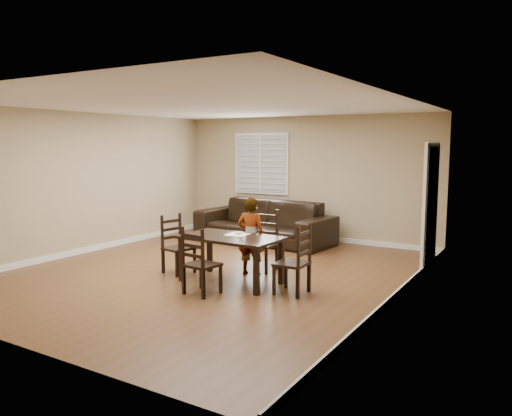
# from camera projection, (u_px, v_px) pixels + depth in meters

# --- Properties ---
(ground) EXTENTS (7.00, 7.00, 0.00)m
(ground) POSITION_uv_depth(u_px,v_px,m) (212.00, 272.00, 8.20)
(ground) COLOR brown
(ground) RESTS_ON ground
(room) EXTENTS (6.04, 7.04, 2.72)m
(room) POSITION_uv_depth(u_px,v_px,m) (219.00, 162.00, 8.10)
(room) COLOR tan
(room) RESTS_ON ground
(dining_table) EXTENTS (1.54, 0.90, 0.71)m
(dining_table) POSITION_uv_depth(u_px,v_px,m) (231.00, 242.00, 7.51)
(dining_table) COLOR black
(dining_table) RESTS_ON ground
(chair_near) EXTENTS (0.47, 0.44, 1.02)m
(chair_near) POSITION_uv_depth(u_px,v_px,m) (265.00, 242.00, 8.35)
(chair_near) COLOR black
(chair_near) RESTS_ON ground
(chair_far) EXTENTS (0.48, 0.45, 0.96)m
(chair_far) POSITION_uv_depth(u_px,v_px,m) (196.00, 265.00, 6.86)
(chair_far) COLOR black
(chair_far) RESTS_ON ground
(chair_left) EXTENTS (0.47, 0.49, 0.95)m
(chair_left) POSITION_uv_depth(u_px,v_px,m) (174.00, 246.00, 8.17)
(chair_left) COLOR black
(chair_left) RESTS_ON ground
(chair_right) EXTENTS (0.43, 0.46, 0.99)m
(chair_right) POSITION_uv_depth(u_px,v_px,m) (300.00, 263.00, 6.92)
(chair_right) COLOR black
(chair_right) RESTS_ON ground
(child) EXTENTS (0.50, 0.37, 1.25)m
(child) POSITION_uv_depth(u_px,v_px,m) (251.00, 236.00, 7.97)
(child) COLOR gray
(child) RESTS_ON ground
(napkin) EXTENTS (0.35, 0.35, 0.00)m
(napkin) POSITION_uv_depth(u_px,v_px,m) (237.00, 234.00, 7.64)
(napkin) COLOR beige
(napkin) RESTS_ON dining_table
(donut) EXTENTS (0.09, 0.09, 0.03)m
(donut) POSITION_uv_depth(u_px,v_px,m) (238.00, 233.00, 7.63)
(donut) COLOR gold
(donut) RESTS_ON napkin
(sofa) EXTENTS (3.15, 1.50, 0.89)m
(sofa) POSITION_uv_depth(u_px,v_px,m) (263.00, 221.00, 10.72)
(sofa) COLOR black
(sofa) RESTS_ON ground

